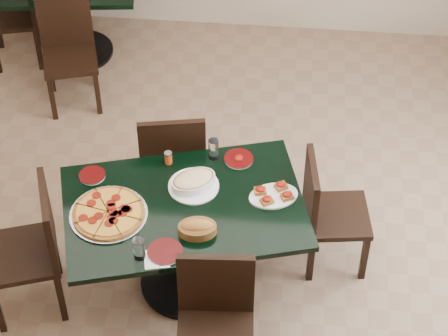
# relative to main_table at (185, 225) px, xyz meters

# --- Properties ---
(floor) EXTENTS (5.50, 5.50, 0.00)m
(floor) POSITION_rel_main_table_xyz_m (0.07, 0.20, -0.57)
(floor) COLOR #7A6046
(floor) RESTS_ON ground
(main_table) EXTENTS (1.64, 1.28, 0.75)m
(main_table) POSITION_rel_main_table_xyz_m (0.00, 0.00, 0.00)
(main_table) COLOR black
(main_table) RESTS_ON floor
(back_table) EXTENTS (1.18, 0.92, 0.75)m
(back_table) POSITION_rel_main_table_xyz_m (-1.25, 2.40, -0.04)
(back_table) COLOR black
(back_table) RESTS_ON floor
(chair_far) EXTENTS (0.51, 0.51, 0.94)m
(chair_far) POSITION_rel_main_table_xyz_m (-0.17, 0.64, -0.04)
(chair_far) COLOR black
(chair_far) RESTS_ON floor
(chair_near) EXTENTS (0.46, 0.46, 0.93)m
(chair_near) POSITION_rel_main_table_xyz_m (0.26, -0.64, -0.04)
(chair_near) COLOR black
(chair_near) RESTS_ON floor
(chair_right) EXTENTS (0.46, 0.46, 0.88)m
(chair_right) POSITION_rel_main_table_xyz_m (0.87, 0.30, -0.08)
(chair_right) COLOR black
(chair_right) RESTS_ON floor
(chair_left) EXTENTS (0.57, 0.57, 0.96)m
(chair_left) POSITION_rel_main_table_xyz_m (-0.90, -0.21, -0.03)
(chair_left) COLOR black
(chair_left) RESTS_ON floor
(back_chair_near) EXTENTS (0.51, 0.51, 0.89)m
(back_chair_near) POSITION_rel_main_table_xyz_m (-1.16, 1.84, -0.07)
(back_chair_near) COLOR black
(back_chair_near) RESTS_ON floor
(back_chair_left) EXTENTS (0.49, 0.49, 0.88)m
(back_chair_left) POSITION_rel_main_table_xyz_m (-1.65, 2.31, -0.08)
(back_chair_left) COLOR black
(back_chair_left) RESTS_ON floor
(pepperoni_pizza) EXTENTS (0.47, 0.47, 0.04)m
(pepperoni_pizza) POSITION_rel_main_table_xyz_m (-0.44, -0.12, 0.20)
(pepperoni_pizza) COLOR #B2B2B9
(pepperoni_pizza) RESTS_ON main_table
(lasagna_casserole) EXTENTS (0.34, 0.32, 0.09)m
(lasagna_casserole) POSITION_rel_main_table_xyz_m (0.04, 0.16, 0.23)
(lasagna_casserole) COLOR white
(lasagna_casserole) RESTS_ON main_table
(bread_basket) EXTENTS (0.25, 0.19, 0.10)m
(bread_basket) POSITION_rel_main_table_xyz_m (0.11, -0.21, 0.22)
(bread_basket) COLOR brown
(bread_basket) RESTS_ON main_table
(bruschetta_platter) EXTENTS (0.36, 0.30, 0.05)m
(bruschetta_platter) POSITION_rel_main_table_xyz_m (0.53, 0.12, 0.21)
(bruschetta_platter) COLOR white
(bruschetta_platter) RESTS_ON main_table
(side_plate_near) EXTENTS (0.20, 0.20, 0.02)m
(side_plate_near) POSITION_rel_main_table_xyz_m (-0.06, -0.38, 0.19)
(side_plate_near) COLOR white
(side_plate_near) RESTS_ON main_table
(side_plate_far_r) EXTENTS (0.19, 0.19, 0.03)m
(side_plate_far_r) POSITION_rel_main_table_xyz_m (0.30, 0.43, 0.19)
(side_plate_far_r) COLOR white
(side_plate_far_r) RESTS_ON main_table
(side_plate_far_l) EXTENTS (0.17, 0.17, 0.02)m
(side_plate_far_l) POSITION_rel_main_table_xyz_m (-0.60, 0.19, 0.19)
(side_plate_far_l) COLOR white
(side_plate_far_l) RESTS_ON main_table
(napkin_setting) EXTENTS (0.17, 0.17, 0.01)m
(napkin_setting) POSITION_rel_main_table_xyz_m (-0.10, -0.43, 0.18)
(napkin_setting) COLOR white
(napkin_setting) RESTS_ON main_table
(water_glass_a) EXTENTS (0.07, 0.07, 0.14)m
(water_glass_a) POSITION_rel_main_table_xyz_m (0.13, 0.44, 0.25)
(water_glass_a) COLOR white
(water_glass_a) RESTS_ON main_table
(water_glass_b) EXTENTS (0.07, 0.07, 0.15)m
(water_glass_b) POSITION_rel_main_table_xyz_m (-0.20, -0.42, 0.25)
(water_glass_b) COLOR white
(water_glass_b) RESTS_ON main_table
(pepper_shaker) EXTENTS (0.05, 0.05, 0.09)m
(pepper_shaker) POSITION_rel_main_table_xyz_m (-0.14, 0.36, 0.23)
(pepper_shaker) COLOR red
(pepper_shaker) RESTS_ON main_table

